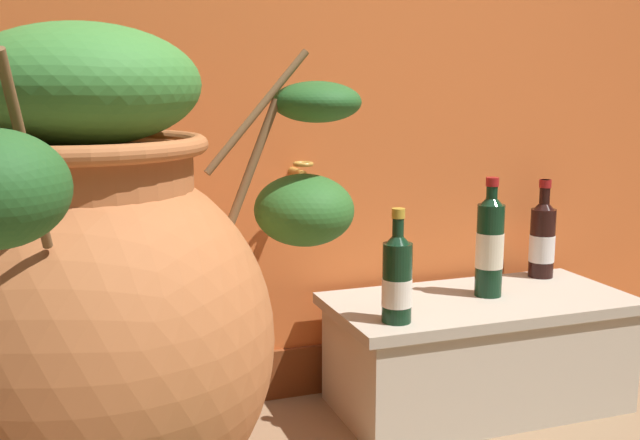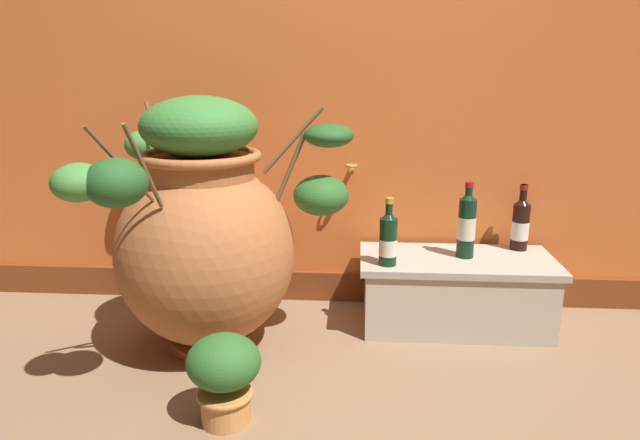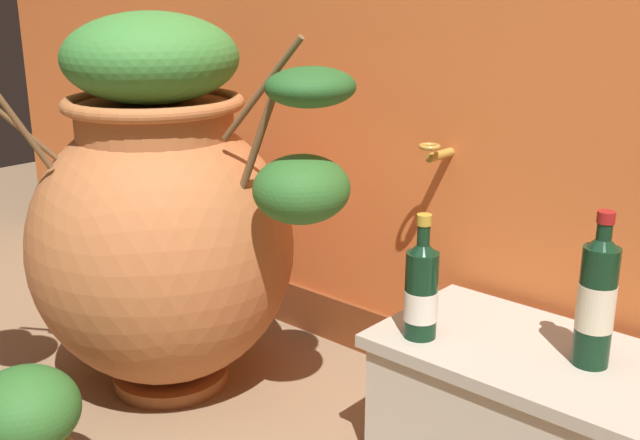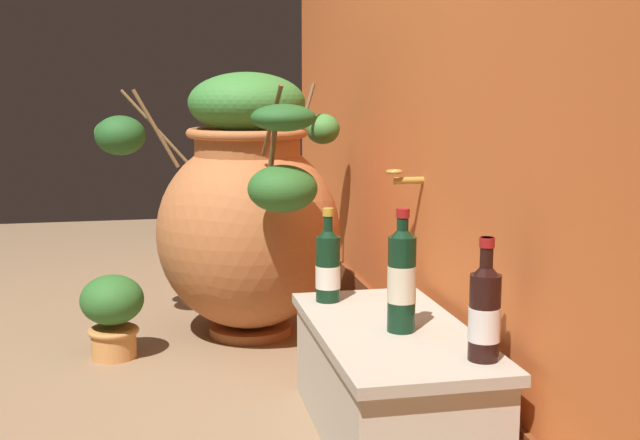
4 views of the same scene
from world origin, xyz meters
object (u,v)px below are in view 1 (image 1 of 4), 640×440
terracotta_urn (97,302)px  wine_bottle_right (490,243)px  wine_bottle_middle (542,237)px  wine_bottle_left (397,276)px

terracotta_urn → wine_bottle_right: 1.11m
terracotta_urn → wine_bottle_middle: (1.34, 0.42, -0.05)m
terracotta_urn → wine_bottle_middle: bearing=17.3°
wine_bottle_left → wine_bottle_right: (0.34, 0.13, 0.03)m
wine_bottle_left → wine_bottle_middle: (0.61, 0.25, 0.01)m
wine_bottle_middle → wine_bottle_right: wine_bottle_right is taller
terracotta_urn → wine_bottle_left: 0.75m
wine_bottle_left → terracotta_urn: bearing=-167.3°
terracotta_urn → wine_bottle_middle: size_ratio=3.43×
terracotta_urn → wine_bottle_left: (0.73, 0.16, -0.05)m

